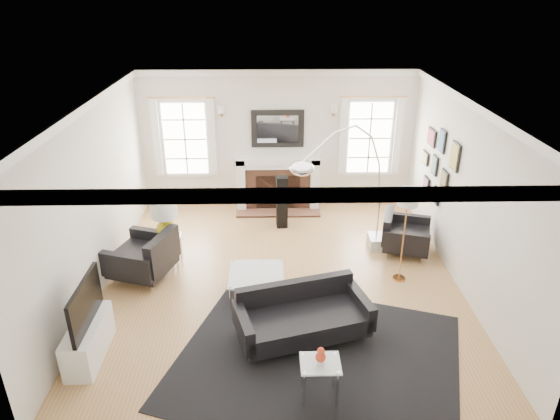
{
  "coord_description": "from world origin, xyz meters",
  "views": [
    {
      "loc": [
        -0.16,
        -6.72,
        4.35
      ],
      "look_at": [
        -0.01,
        0.3,
        1.1
      ],
      "focal_mm": 32.0,
      "sensor_mm": 36.0,
      "label": 1
    }
  ],
  "objects_px": {
    "sofa": "(302,316)",
    "gourd_lamp": "(165,216)",
    "fireplace": "(278,184)",
    "armchair_left": "(146,257)",
    "arc_floor_lamp": "(344,192)",
    "armchair_right": "(403,235)",
    "coffee_table": "(256,275)"
  },
  "relations": [
    {
      "from": "arc_floor_lamp",
      "to": "armchair_right",
      "type": "bearing_deg",
      "value": 20.37
    },
    {
      "from": "sofa",
      "to": "armchair_right",
      "type": "relative_size",
      "value": 1.8
    },
    {
      "from": "coffee_table",
      "to": "gourd_lamp",
      "type": "bearing_deg",
      "value": 147.47
    },
    {
      "from": "armchair_left",
      "to": "armchair_right",
      "type": "distance_m",
      "value": 4.34
    },
    {
      "from": "sofa",
      "to": "arc_floor_lamp",
      "type": "distance_m",
      "value": 2.21
    },
    {
      "from": "coffee_table",
      "to": "arc_floor_lamp",
      "type": "height_order",
      "value": "arc_floor_lamp"
    },
    {
      "from": "gourd_lamp",
      "to": "arc_floor_lamp",
      "type": "xyz_separation_m",
      "value": [
        2.87,
        -0.13,
        0.46
      ]
    },
    {
      "from": "armchair_left",
      "to": "gourd_lamp",
      "type": "relative_size",
      "value": 1.74
    },
    {
      "from": "sofa",
      "to": "coffee_table",
      "type": "distance_m",
      "value": 1.16
    },
    {
      "from": "sofa",
      "to": "coffee_table",
      "type": "height_order",
      "value": "sofa"
    },
    {
      "from": "armchair_right",
      "to": "fireplace",
      "type": "bearing_deg",
      "value": 138.43
    },
    {
      "from": "armchair_right",
      "to": "arc_floor_lamp",
      "type": "bearing_deg",
      "value": -159.63
    },
    {
      "from": "armchair_right",
      "to": "gourd_lamp",
      "type": "bearing_deg",
      "value": -175.8
    },
    {
      "from": "armchair_left",
      "to": "gourd_lamp",
      "type": "height_order",
      "value": "gourd_lamp"
    },
    {
      "from": "coffee_table",
      "to": "fireplace",
      "type": "bearing_deg",
      "value": 83.17
    },
    {
      "from": "fireplace",
      "to": "sofa",
      "type": "xyz_separation_m",
      "value": [
        0.24,
        -4.13,
        -0.23
      ]
    },
    {
      "from": "fireplace",
      "to": "sofa",
      "type": "height_order",
      "value": "fireplace"
    },
    {
      "from": "armchair_left",
      "to": "arc_floor_lamp",
      "type": "xyz_separation_m",
      "value": [
        3.14,
        0.32,
        0.96
      ]
    },
    {
      "from": "armchair_right",
      "to": "gourd_lamp",
      "type": "height_order",
      "value": "gourd_lamp"
    },
    {
      "from": "armchair_right",
      "to": "arc_floor_lamp",
      "type": "relative_size",
      "value": 0.42
    },
    {
      "from": "armchair_left",
      "to": "arc_floor_lamp",
      "type": "height_order",
      "value": "arc_floor_lamp"
    },
    {
      "from": "sofa",
      "to": "fireplace",
      "type": "bearing_deg",
      "value": 93.34
    },
    {
      "from": "fireplace",
      "to": "armchair_left",
      "type": "bearing_deg",
      "value": -128.9
    },
    {
      "from": "fireplace",
      "to": "gourd_lamp",
      "type": "distance_m",
      "value": 2.9
    },
    {
      "from": "armchair_left",
      "to": "armchair_right",
      "type": "height_order",
      "value": "armchair_left"
    },
    {
      "from": "fireplace",
      "to": "sofa",
      "type": "distance_m",
      "value": 4.15
    },
    {
      "from": "coffee_table",
      "to": "gourd_lamp",
      "type": "xyz_separation_m",
      "value": [
        -1.5,
        0.95,
        0.54
      ]
    },
    {
      "from": "fireplace",
      "to": "coffee_table",
      "type": "bearing_deg",
      "value": -96.83
    },
    {
      "from": "sofa",
      "to": "armchair_left",
      "type": "bearing_deg",
      "value": 148.02
    },
    {
      "from": "sofa",
      "to": "gourd_lamp",
      "type": "bearing_deg",
      "value": 137.52
    },
    {
      "from": "fireplace",
      "to": "arc_floor_lamp",
      "type": "bearing_deg",
      "value": -66.7
    },
    {
      "from": "arc_floor_lamp",
      "to": "armchair_left",
      "type": "bearing_deg",
      "value": -174.13
    }
  ]
}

